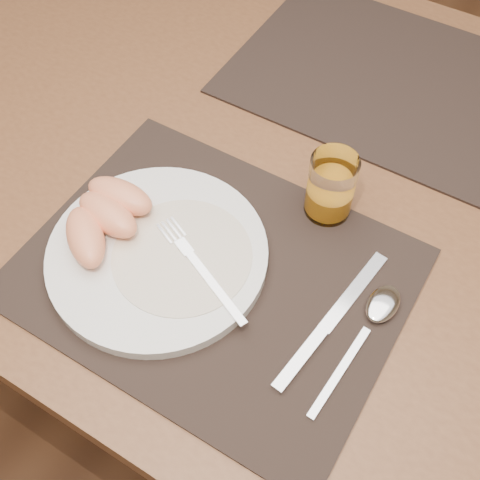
% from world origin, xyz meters
% --- Properties ---
extents(ground, '(5.00, 5.00, 0.00)m').
position_xyz_m(ground, '(0.00, 0.00, 0.00)').
color(ground, brown).
rests_on(ground, ground).
extents(table, '(1.40, 0.90, 0.75)m').
position_xyz_m(table, '(0.00, 0.00, 0.67)').
color(table, brown).
rests_on(table, ground).
extents(placemat_near, '(0.45, 0.35, 0.00)m').
position_xyz_m(placemat_near, '(-0.01, -0.22, 0.75)').
color(placemat_near, black).
rests_on(placemat_near, table).
extents(placemat_far, '(0.45, 0.35, 0.00)m').
position_xyz_m(placemat_far, '(0.03, 0.22, 0.75)').
color(placemat_far, black).
rests_on(placemat_far, table).
extents(plate, '(0.27, 0.27, 0.02)m').
position_xyz_m(plate, '(-0.08, -0.24, 0.76)').
color(plate, white).
rests_on(plate, placemat_near).
extents(plate_dressing, '(0.17, 0.17, 0.00)m').
position_xyz_m(plate_dressing, '(-0.05, -0.23, 0.77)').
color(plate_dressing, white).
rests_on(plate_dressing, plate).
extents(fork, '(0.17, 0.09, 0.00)m').
position_xyz_m(fork, '(-0.03, -0.23, 0.77)').
color(fork, silver).
rests_on(fork, plate).
extents(knife, '(0.04, 0.22, 0.01)m').
position_xyz_m(knife, '(0.14, -0.22, 0.76)').
color(knife, silver).
rests_on(knife, placemat_near).
extents(spoon, '(0.04, 0.19, 0.01)m').
position_xyz_m(spoon, '(0.19, -0.17, 0.76)').
color(spoon, silver).
rests_on(spoon, placemat_near).
extents(juice_glass, '(0.06, 0.06, 0.09)m').
position_xyz_m(juice_glass, '(0.07, -0.06, 0.79)').
color(juice_glass, white).
rests_on(juice_glass, placemat_near).
extents(grapefruit_wedges, '(0.10, 0.14, 0.04)m').
position_xyz_m(grapefruit_wedges, '(-0.15, -0.24, 0.79)').
color(grapefruit_wedges, '#FC9767').
rests_on(grapefruit_wedges, plate).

